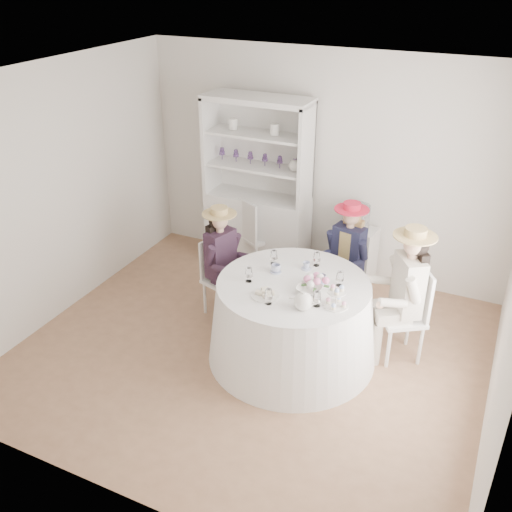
% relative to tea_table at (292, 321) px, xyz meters
% --- Properties ---
extents(ground, '(4.50, 4.50, 0.00)m').
position_rel_tea_table_xyz_m(ground, '(-0.39, -0.11, -0.42)').
color(ground, '#8B6245').
rests_on(ground, ground).
extents(ceiling, '(4.50, 4.50, 0.00)m').
position_rel_tea_table_xyz_m(ceiling, '(-0.39, -0.11, 2.28)').
color(ceiling, white).
rests_on(ceiling, wall_back).
extents(wall_back, '(4.50, 0.00, 4.50)m').
position_rel_tea_table_xyz_m(wall_back, '(-0.39, 1.89, 0.93)').
color(wall_back, silver).
rests_on(wall_back, ground).
extents(wall_front, '(4.50, 0.00, 4.50)m').
position_rel_tea_table_xyz_m(wall_front, '(-0.39, -2.11, 0.93)').
color(wall_front, silver).
rests_on(wall_front, ground).
extents(wall_left, '(0.00, 4.50, 4.50)m').
position_rel_tea_table_xyz_m(wall_left, '(-2.64, -0.11, 0.93)').
color(wall_left, silver).
rests_on(wall_left, ground).
extents(tea_table, '(1.66, 1.66, 0.84)m').
position_rel_tea_table_xyz_m(tea_table, '(0.00, 0.00, 0.00)').
color(tea_table, white).
rests_on(tea_table, ground).
extents(hutch, '(1.34, 0.64, 2.16)m').
position_rel_tea_table_xyz_m(hutch, '(-1.12, 1.60, 0.35)').
color(hutch, silver).
rests_on(hutch, ground).
extents(side_table, '(0.52, 0.52, 0.71)m').
position_rel_tea_table_xyz_m(side_table, '(0.12, 1.64, -0.06)').
color(side_table, silver).
rests_on(side_table, ground).
extents(hatbox, '(0.40, 0.40, 0.31)m').
position_rel_tea_table_xyz_m(hatbox, '(0.12, 1.64, 0.45)').
color(hatbox, black).
rests_on(hatbox, side_table).
extents(guest_left, '(0.52, 0.48, 1.28)m').
position_rel_tea_table_xyz_m(guest_left, '(-0.98, 0.40, 0.30)').
color(guest_left, silver).
rests_on(guest_left, ground).
extents(guest_mid, '(0.49, 0.52, 1.30)m').
position_rel_tea_table_xyz_m(guest_mid, '(0.21, 1.04, 0.32)').
color(guest_mid, silver).
rests_on(guest_mid, ground).
extents(guest_right, '(0.61, 0.57, 1.42)m').
position_rel_tea_table_xyz_m(guest_right, '(0.96, 0.45, 0.38)').
color(guest_right, silver).
rests_on(guest_right, ground).
extents(spare_chair, '(0.54, 0.54, 0.97)m').
position_rel_tea_table_xyz_m(spare_chair, '(-1.09, 1.42, 0.10)').
color(spare_chair, silver).
rests_on(spare_chair, ground).
extents(teacup_a, '(0.11, 0.11, 0.08)m').
position_rel_tea_table_xyz_m(teacup_a, '(-0.24, 0.12, 0.46)').
color(teacup_a, white).
rests_on(teacup_a, tea_table).
extents(teacup_b, '(0.08, 0.08, 0.07)m').
position_rel_tea_table_xyz_m(teacup_b, '(0.01, 0.31, 0.46)').
color(teacup_b, white).
rests_on(teacup_b, tea_table).
extents(teacup_c, '(0.12, 0.12, 0.07)m').
position_rel_tea_table_xyz_m(teacup_c, '(0.23, 0.12, 0.46)').
color(teacup_c, white).
rests_on(teacup_c, tea_table).
extents(flower_bowl, '(0.25, 0.25, 0.06)m').
position_rel_tea_table_xyz_m(flower_bowl, '(0.19, -0.10, 0.45)').
color(flower_bowl, white).
rests_on(flower_bowl, tea_table).
extents(flower_arrangement, '(0.18, 0.19, 0.07)m').
position_rel_tea_table_xyz_m(flower_arrangement, '(0.21, 0.00, 0.51)').
color(flower_arrangement, pink).
rests_on(flower_arrangement, tea_table).
extents(table_teapot, '(0.23, 0.17, 0.18)m').
position_rel_tea_table_xyz_m(table_teapot, '(0.24, -0.36, 0.50)').
color(table_teapot, white).
rests_on(table_teapot, tea_table).
extents(sandwich_plate, '(0.26, 0.26, 0.06)m').
position_rel_tea_table_xyz_m(sandwich_plate, '(-0.16, -0.31, 0.44)').
color(sandwich_plate, white).
rests_on(sandwich_plate, tea_table).
extents(cupcake_stand, '(0.21, 0.21, 0.20)m').
position_rel_tea_table_xyz_m(cupcake_stand, '(0.48, -0.21, 0.50)').
color(cupcake_stand, white).
rests_on(cupcake_stand, tea_table).
extents(stemware_set, '(0.88, 0.92, 0.15)m').
position_rel_tea_table_xyz_m(stemware_set, '(0.00, -0.00, 0.50)').
color(stemware_set, white).
rests_on(stemware_set, tea_table).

